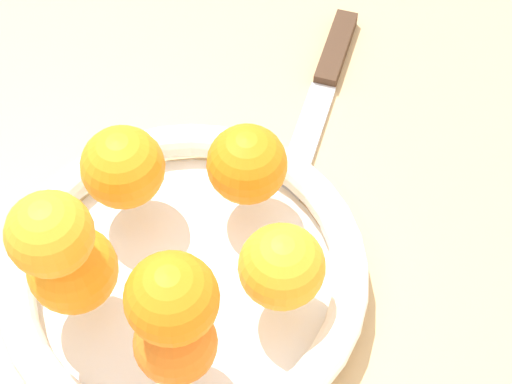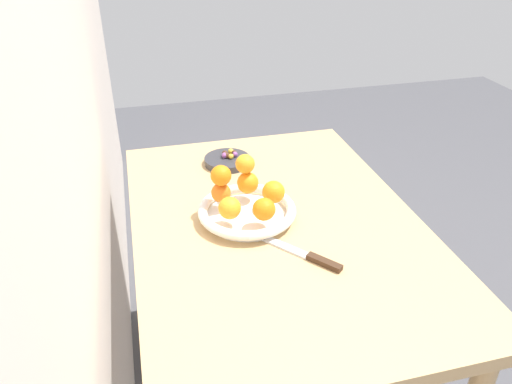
{
  "view_description": "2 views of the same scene",
  "coord_description": "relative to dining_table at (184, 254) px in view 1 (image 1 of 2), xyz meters",
  "views": [
    {
      "loc": [
        0.15,
        0.33,
        1.26
      ],
      "look_at": [
        -0.0,
        0.11,
        0.88
      ],
      "focal_mm": 55.0,
      "sensor_mm": 36.0,
      "label": 1
    },
    {
      "loc": [
        -1.07,
        0.33,
        1.49
      ],
      "look_at": [
        0.06,
        0.04,
        0.8
      ],
      "focal_mm": 35.0,
      "sensor_mm": 36.0,
      "label": 2
    }
  ],
  "objects": [
    {
      "name": "dining_table",
      "position": [
        0.0,
        0.0,
        0.0
      ],
      "size": [
        1.1,
        0.76,
        0.74
      ],
      "color": "tan",
      "rests_on": "ground_plane"
    },
    {
      "name": "orange_1",
      "position": [
        -0.04,
        0.05,
        0.16
      ],
      "size": [
        0.06,
        0.06,
        0.06
      ],
      "primitive_type": "sphere",
      "color": "orange",
      "rests_on": "fruit_bowl"
    },
    {
      "name": "orange_3",
      "position": [
        0.1,
        0.05,
        0.16
      ],
      "size": [
        0.06,
        0.06,
        0.06
      ],
      "primitive_type": "sphere",
      "color": "orange",
      "rests_on": "fruit_bowl"
    },
    {
      "name": "knife",
      "position": [
        -0.16,
        -0.02,
        0.09
      ],
      "size": [
        0.22,
        0.18,
        0.01
      ],
      "color": "#3F2819",
      "rests_on": "dining_table"
    },
    {
      "name": "orange_2",
      "position": [
        0.04,
        0.0,
        0.16
      ],
      "size": [
        0.06,
        0.06,
        0.06
      ],
      "primitive_type": "sphere",
      "color": "orange",
      "rests_on": "fruit_bowl"
    },
    {
      "name": "orange_6",
      "position": [
        0.07,
        0.13,
        0.21
      ],
      "size": [
        0.06,
        0.06,
        0.06
      ],
      "primitive_type": "sphere",
      "color": "orange",
      "rests_on": "orange_4"
    },
    {
      "name": "orange_0",
      "position": [
        -0.01,
        0.13,
        0.16
      ],
      "size": [
        0.06,
        0.06,
        0.06
      ],
      "primitive_type": "sphere",
      "color": "orange",
      "rests_on": "fruit_bowl"
    },
    {
      "name": "orange_5",
      "position": [
        0.11,
        0.06,
        0.21
      ],
      "size": [
        0.05,
        0.05,
        0.05
      ],
      "primitive_type": "sphere",
      "color": "orange",
      "rests_on": "orange_3"
    },
    {
      "name": "fruit_bowl",
      "position": [
        0.03,
        0.07,
        0.11
      ],
      "size": [
        0.26,
        0.26,
        0.04
      ],
      "color": "white",
      "rests_on": "dining_table"
    },
    {
      "name": "orange_4",
      "position": [
        0.07,
        0.14,
        0.15
      ],
      "size": [
        0.05,
        0.05,
        0.05
      ],
      "primitive_type": "sphere",
      "color": "orange",
      "rests_on": "fruit_bowl"
    }
  ]
}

